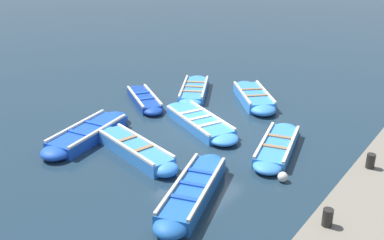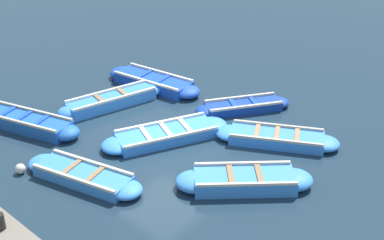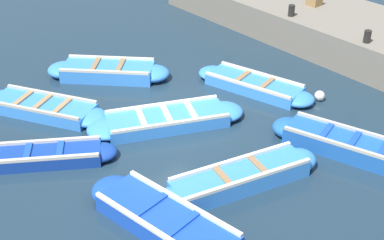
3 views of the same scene
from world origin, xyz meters
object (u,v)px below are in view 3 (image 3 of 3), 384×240
at_px(boat_drifting, 254,85).
at_px(bollard_mid_south, 291,11).
at_px(boat_tucked, 240,178).
at_px(boat_near_quay, 166,222).
at_px(buoy_orange_near, 320,96).
at_px(boat_mid_row, 108,71).
at_px(boat_end_of_row, 167,120).
at_px(boat_inner_gap, 353,147).
at_px(boat_outer_right, 45,156).
at_px(boat_centre, 43,108).
at_px(bollard_mid_north, 367,36).

height_order(boat_drifting, bollard_mid_south, bollard_mid_south).
distance_m(boat_drifting, boat_tucked, 4.25).
bearing_deg(bollard_mid_south, boat_near_quay, -153.14).
bearing_deg(buoy_orange_near, boat_drifting, 121.03).
bearing_deg(boat_near_quay, boat_mid_row, 66.55).
distance_m(boat_drifting, boat_end_of_row, 2.94).
distance_m(boat_inner_gap, boat_mid_row, 7.11).
distance_m(boat_end_of_row, buoy_orange_near, 4.18).
relative_size(boat_outer_right, boat_mid_row, 0.96).
relative_size(boat_tucked, bollard_mid_south, 10.74).
height_order(boat_tucked, boat_near_quay, boat_tucked).
xyz_separation_m(boat_mid_row, buoy_orange_near, (3.52, -4.76, -0.05)).
bearing_deg(boat_near_quay, boat_tucked, 1.65).
height_order(boat_drifting, boat_centre, boat_centre).
height_order(boat_mid_row, bollard_mid_north, bollard_mid_north).
bearing_deg(boat_drifting, boat_tucked, -139.84).
xyz_separation_m(boat_inner_gap, buoy_orange_near, (1.45, 2.05, -0.06)).
xyz_separation_m(boat_tucked, boat_mid_row, (0.64, 5.98, -0.00)).
bearing_deg(boat_inner_gap, buoy_orange_near, 54.73).
relative_size(boat_inner_gap, boat_centre, 1.10).
distance_m(boat_inner_gap, boat_end_of_row, 4.38).
relative_size(boat_near_quay, buoy_orange_near, 13.91).
bearing_deg(boat_near_quay, bollard_mid_south, 26.86).
xyz_separation_m(boat_near_quay, boat_mid_row, (2.62, 6.03, 0.00)).
height_order(boat_outer_right, boat_centre, boat_centre).
distance_m(boat_mid_row, bollard_mid_north, 7.31).
height_order(boat_end_of_row, bollard_mid_south, bollard_mid_south).
bearing_deg(boat_centre, buoy_orange_near, -35.01).
height_order(boat_inner_gap, boat_outer_right, boat_inner_gap).
xyz_separation_m(bollard_mid_south, buoy_orange_near, (-2.06, -2.87, -1.08)).
xyz_separation_m(boat_outer_right, boat_mid_row, (3.31, 2.59, 0.04)).
distance_m(boat_outer_right, bollard_mid_north, 9.18).
bearing_deg(buoy_orange_near, boat_near_quay, -168.23).
bearing_deg(boat_tucked, bollard_mid_south, 33.34).
xyz_separation_m(bollard_mid_north, buoy_orange_near, (-2.06, -0.14, -1.08)).
bearing_deg(boat_end_of_row, bollard_mid_south, 11.95).
bearing_deg(bollard_mid_south, bollard_mid_north, -90.00).
bearing_deg(boat_tucked, bollard_mid_north, 12.35).
xyz_separation_m(bollard_mid_north, bollard_mid_south, (0.00, 2.73, 0.00)).
bearing_deg(boat_near_quay, bollard_mid_north, 9.83).
xyz_separation_m(boat_inner_gap, boat_centre, (-4.43, 6.17, -0.04)).
height_order(boat_drifting, boat_outer_right, boat_drifting).
height_order(boat_near_quay, buoy_orange_near, boat_near_quay).
height_order(boat_mid_row, buoy_orange_near, boat_mid_row).
relative_size(boat_centre, boat_end_of_row, 0.90).
relative_size(boat_inner_gap, boat_end_of_row, 0.99).
height_order(boat_near_quay, boat_mid_row, boat_mid_row).
height_order(boat_tucked, buoy_orange_near, boat_tucked).
bearing_deg(buoy_orange_near, boat_centre, 144.99).
distance_m(boat_tucked, bollard_mid_south, 7.52).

